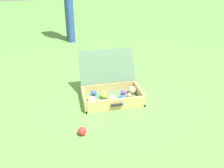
# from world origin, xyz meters

# --- Properties ---
(ground_plane) EXTENTS (16.00, 16.00, 0.00)m
(ground_plane) POSITION_xyz_m (0.00, 0.00, 0.00)
(ground_plane) COLOR #569342
(open_suitcase) EXTENTS (0.58, 0.56, 0.44)m
(open_suitcase) POSITION_xyz_m (-0.01, -0.00, 0.10)
(open_suitcase) COLOR #4C7051
(open_suitcase) RESTS_ON ground
(stray_ball_on_grass) EXTENTS (0.07, 0.07, 0.07)m
(stray_ball_on_grass) POSITION_xyz_m (-0.35, -0.54, 0.04)
(stray_ball_on_grass) COLOR red
(stray_ball_on_grass) RESTS_ON ground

